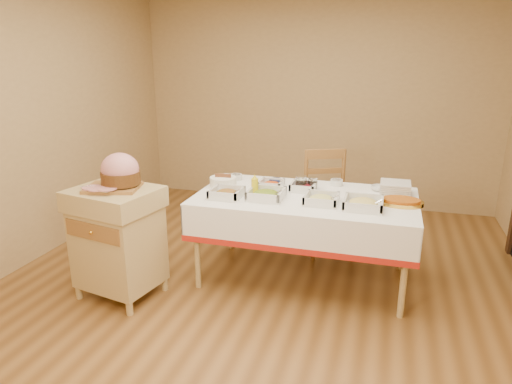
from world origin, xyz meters
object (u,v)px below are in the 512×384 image
Objects in this scene: mustard_bottle at (255,186)px; ham_on_board at (119,174)px; butcher_cart at (118,236)px; dining_chair at (328,200)px; plate_stack at (395,188)px; bread_basket at (223,182)px; brass_platter at (401,202)px; preserve_jar_right at (312,184)px; dining_table at (305,214)px; preserve_jar_left at (301,184)px.

ham_on_board is at bearing -148.52° from mustard_bottle.
butcher_cart is at bearing -141.91° from ham_on_board.
dining_chair is 0.81m from plate_stack.
brass_platter is (1.53, -0.08, -0.02)m from bread_basket.
dining_chair is (1.48, 1.39, -0.00)m from butcher_cart.
mustard_bottle is 0.52× the size of brass_platter.
preserve_jar_right is at bearing 35.28° from mustard_bottle.
dining_table is 0.79m from bread_basket.
butcher_cart is 1.18m from mustard_bottle.
dining_chair reaches higher than preserve_jar_right.
butcher_cart is 7.18× the size of preserve_jar_left.
dining_table is at bearing 26.85° from ham_on_board.
bread_basket is at bearing -144.50° from dining_chair.
dining_chair is 5.48× the size of mustard_bottle.
preserve_jar_right reaches higher than plate_stack.
plate_stack is at bearing 7.19° from preserve_jar_left.
dining_chair is 4.04× the size of plate_stack.
brass_platter is (2.14, 0.69, 0.27)m from butcher_cart.
butcher_cart is 4.96× the size of mustard_bottle.
preserve_jar_left is at bearing -108.00° from dining_chair.
plate_stack is (2.05, 0.92, -0.21)m from ham_on_board.
butcher_cart is at bearing -147.09° from preserve_jar_right.
dining_table is 4.34× the size of ham_on_board.
dining_table is 16.27× the size of preserve_jar_right.
mustard_bottle is (0.96, 0.59, 0.33)m from butcher_cart.
plate_stack is (0.69, 0.05, 0.00)m from preserve_jar_right.
dining_chair is 4.19× the size of bread_basket.
dining_chair is 2.87× the size of brass_platter.
bread_basket is (-0.35, 0.18, -0.04)m from mustard_bottle.
preserve_jar_left is 0.36× the size of brass_platter.
plate_stack is at bearing 24.58° from butcher_cart.
dining_table is at bearing 178.76° from brass_platter.
preserve_jar_left is 0.69× the size of mustard_bottle.
bread_basket reaches higher than brass_platter.
preserve_jar_left reaches higher than brass_platter.
plate_stack is at bearing 24.26° from ham_on_board.
mustard_bottle reaches higher than butcher_cart.
dining_table is 14.47× the size of preserve_jar_left.
brass_platter is at bearing -3.09° from bread_basket.
preserve_jar_right reaches higher than brass_platter.
butcher_cart is 2.26m from brass_platter.
preserve_jar_right is (0.02, 0.20, 0.21)m from dining_table.
butcher_cart is 2.32m from plate_stack.
butcher_cart is 0.51m from ham_on_board.
dining_table is 0.79m from brass_platter.
dining_chair is 1.00m from mustard_bottle.
ham_on_board reaches higher than brass_platter.
butcher_cart is 3.66× the size of plate_stack.
dining_table is 10.00× the size of mustard_bottle.
dining_table is 7.38× the size of plate_stack.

